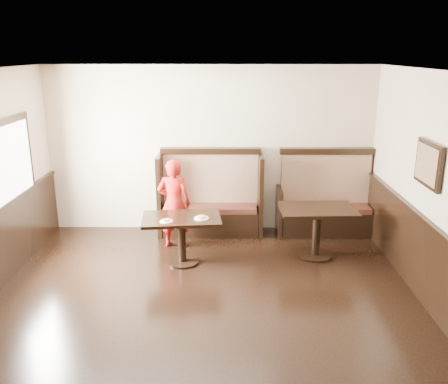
{
  "coord_description": "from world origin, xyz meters",
  "views": [
    {
      "loc": [
        0.28,
        -4.38,
        3.01
      ],
      "look_at": [
        0.23,
        2.35,
        1.0
      ],
      "focal_mm": 38.0,
      "sensor_mm": 36.0,
      "label": 1
    }
  ],
  "objects_px": {
    "booth_main": "(211,203)",
    "table_neighbor": "(317,220)",
    "booth_neighbor": "(325,206)",
    "table_main": "(182,228)",
    "child": "(174,204)"
  },
  "relations": [
    {
      "from": "booth_main",
      "to": "table_neighbor",
      "type": "relative_size",
      "value": 1.55
    },
    {
      "from": "booth_neighbor",
      "to": "booth_main",
      "type": "bearing_deg",
      "value": 179.95
    },
    {
      "from": "booth_main",
      "to": "table_main",
      "type": "xyz_separation_m",
      "value": [
        -0.38,
        -1.25,
        0.02
      ]
    },
    {
      "from": "table_neighbor",
      "to": "child",
      "type": "height_order",
      "value": "child"
    },
    {
      "from": "child",
      "to": "booth_neighbor",
      "type": "bearing_deg",
      "value": -160.92
    },
    {
      "from": "booth_main",
      "to": "booth_neighbor",
      "type": "height_order",
      "value": "same"
    },
    {
      "from": "booth_neighbor",
      "to": "table_main",
      "type": "xyz_separation_m",
      "value": [
        -2.33,
        -1.25,
        0.06
      ]
    },
    {
      "from": "booth_main",
      "to": "table_main",
      "type": "height_order",
      "value": "booth_main"
    },
    {
      "from": "table_main",
      "to": "child",
      "type": "xyz_separation_m",
      "value": [
        -0.17,
        0.62,
        0.17
      ]
    },
    {
      "from": "table_neighbor",
      "to": "child",
      "type": "xyz_separation_m",
      "value": [
        -2.18,
        0.37,
        0.14
      ]
    },
    {
      "from": "booth_main",
      "to": "child",
      "type": "bearing_deg",
      "value": -130.97
    },
    {
      "from": "table_main",
      "to": "table_neighbor",
      "type": "distance_m",
      "value": 2.02
    },
    {
      "from": "table_neighbor",
      "to": "booth_main",
      "type": "bearing_deg",
      "value": 146.44
    },
    {
      "from": "booth_main",
      "to": "booth_neighbor",
      "type": "bearing_deg",
      "value": -0.05
    },
    {
      "from": "table_neighbor",
      "to": "child",
      "type": "bearing_deg",
      "value": 168.47
    }
  ]
}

